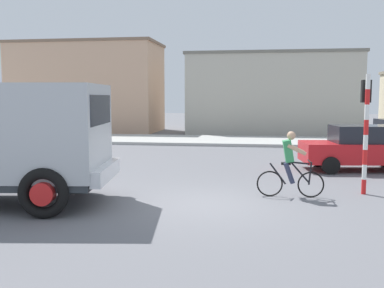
{
  "coord_description": "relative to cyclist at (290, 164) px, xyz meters",
  "views": [
    {
      "loc": [
        1.42,
        -10.48,
        2.6
      ],
      "look_at": [
        -0.59,
        2.5,
        1.2
      ],
      "focal_mm": 41.41,
      "sensor_mm": 36.0,
      "label": 1
    }
  ],
  "objects": [
    {
      "name": "building_mid_block",
      "position": [
        -0.02,
        20.86,
        1.97
      ],
      "size": [
        11.89,
        5.91,
        5.65
      ],
      "color": "#B2AD9E",
      "rests_on": "ground"
    },
    {
      "name": "sidewalk_far",
      "position": [
        -2.2,
        13.99,
        -0.78
      ],
      "size": [
        80.0,
        5.0,
        0.16
      ],
      "primitive_type": "cube",
      "color": "#ADADA8",
      "rests_on": "ground"
    },
    {
      "name": "building_corner_left",
      "position": [
        -13.8,
        20.65,
        2.46
      ],
      "size": [
        11.01,
        5.37,
        6.64
      ],
      "color": "tan",
      "rests_on": "ground"
    },
    {
      "name": "car_red_near",
      "position": [
        2.75,
        4.7,
        -0.05
      ],
      "size": [
        4.18,
        2.26,
        1.6
      ],
      "color": "red",
      "rests_on": "ground"
    },
    {
      "name": "ground_plane",
      "position": [
        -2.2,
        -1.11,
        -0.86
      ],
      "size": [
        120.0,
        120.0,
        0.0
      ],
      "primitive_type": "plane",
      "color": "slate"
    },
    {
      "name": "traffic_light_pole",
      "position": [
        1.99,
        0.74,
        1.2
      ],
      "size": [
        0.24,
        0.43,
        3.2
      ],
      "color": "red",
      "rests_on": "ground"
    },
    {
      "name": "cyclist",
      "position": [
        0.0,
        0.0,
        0.0
      ],
      "size": [
        1.73,
        0.5,
        1.72
      ],
      "color": "black",
      "rests_on": "ground"
    }
  ]
}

